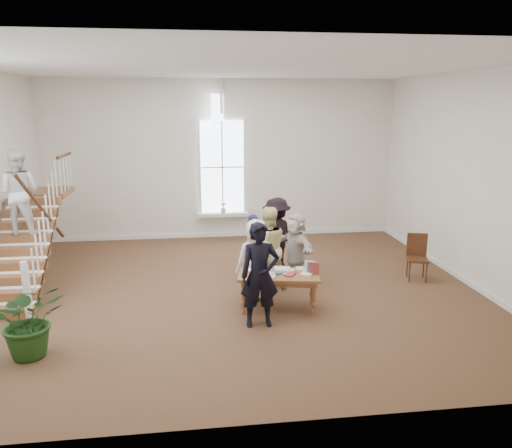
{
  "coord_description": "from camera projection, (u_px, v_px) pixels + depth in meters",
  "views": [
    {
      "loc": [
        -0.88,
        -9.78,
        3.78
      ],
      "look_at": [
        0.45,
        0.4,
        1.33
      ],
      "focal_mm": 35.0,
      "sensor_mm": 36.0,
      "label": 1
    }
  ],
  "objects": [
    {
      "name": "ground",
      "position": [
        237.0,
        291.0,
        10.42
      ],
      "size": [
        10.0,
        10.0,
        0.0
      ],
      "primitive_type": "plane",
      "color": "#46261B",
      "rests_on": "ground"
    },
    {
      "name": "room_shell",
      "position": [
        223.0,
        224.0,
        14.56
      ],
      "size": [
        10.49,
        10.0,
        10.0
      ],
      "color": "beige",
      "rests_on": "ground"
    },
    {
      "name": "staircase",
      "position": [
        23.0,
        213.0,
        10.22
      ],
      "size": [
        1.1,
        4.1,
        2.92
      ],
      "color": "brown",
      "rests_on": "ground"
    },
    {
      "name": "library_table",
      "position": [
        279.0,
        278.0,
        9.34
      ],
      "size": [
        1.61,
        1.0,
        0.77
      ],
      "rotation": [
        0.0,
        0.0,
        -0.17
      ],
      "color": "brown",
      "rests_on": "ground"
    },
    {
      "name": "police_officer",
      "position": [
        260.0,
        275.0,
        8.59
      ],
      "size": [
        0.68,
        0.45,
        1.85
      ],
      "primitive_type": "imported",
      "rotation": [
        0.0,
        0.0,
        0.02
      ],
      "color": "black",
      "rests_on": "ground"
    },
    {
      "name": "elderly_woman",
      "position": [
        256.0,
        260.0,
        9.83
      ],
      "size": [
        0.85,
        0.62,
        1.62
      ],
      "primitive_type": "imported",
      "rotation": [
        0.0,
        0.0,
        3.28
      ],
      "color": "silver",
      "rests_on": "ground"
    },
    {
      "name": "person_yellow",
      "position": [
        267.0,
        248.0,
        10.33
      ],
      "size": [
        0.96,
        0.81,
        1.76
      ],
      "primitive_type": "imported",
      "rotation": [
        0.0,
        0.0,
        3.32
      ],
      "color": "#F1E396",
      "rests_on": "ground"
    },
    {
      "name": "woman_cluster_a",
      "position": [
        253.0,
        247.0,
        10.93
      ],
      "size": [
        0.44,
        0.9,
        1.47
      ],
      "primitive_type": "imported",
      "rotation": [
        0.0,
        0.0,
        1.47
      ],
      "color": "#3C347E",
      "rests_on": "ground"
    },
    {
      "name": "woman_cluster_b",
      "position": [
        277.0,
        235.0,
        11.4
      ],
      "size": [
        1.26,
        1.25,
        1.75
      ],
      "primitive_type": "imported",
      "rotation": [
        0.0,
        0.0,
        3.9
      ],
      "color": "black",
      "rests_on": "ground"
    },
    {
      "name": "woman_cluster_c",
      "position": [
        295.0,
        247.0,
        10.84
      ],
      "size": [
        1.04,
        1.47,
        1.53
      ],
      "primitive_type": "imported",
      "rotation": [
        0.0,
        0.0,
        5.18
      ],
      "color": "silver",
      "rests_on": "ground"
    },
    {
      "name": "floor_plant",
      "position": [
        29.0,
        320.0,
        7.6
      ],
      "size": [
        1.32,
        1.25,
        1.17
      ],
      "primitive_type": "imported",
      "rotation": [
        0.0,
        0.0,
        0.39
      ],
      "color": "#193912",
      "rests_on": "ground"
    },
    {
      "name": "side_chair",
      "position": [
        417.0,
        254.0,
        11.03
      ],
      "size": [
        0.54,
        0.54,
        1.02
      ],
      "rotation": [
        0.0,
        0.0,
        -0.27
      ],
      "color": "#3D1D10",
      "rests_on": "ground"
    }
  ]
}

